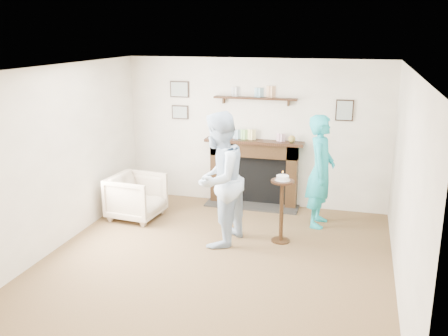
% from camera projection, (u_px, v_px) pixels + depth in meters
% --- Properties ---
extents(ground, '(5.00, 5.00, 0.00)m').
position_uv_depth(ground, '(214.00, 264.00, 6.48)').
color(ground, brown).
rests_on(ground, ground).
extents(room_shell, '(4.54, 5.02, 2.52)m').
position_uv_depth(room_shell, '(228.00, 132.00, 6.69)').
color(room_shell, beige).
rests_on(room_shell, ground).
extents(armchair, '(0.85, 0.83, 0.71)m').
position_uv_depth(armchair, '(137.00, 218.00, 8.09)').
color(armchair, '#C4B192').
rests_on(armchair, ground).
extents(man, '(0.88, 1.04, 1.89)m').
position_uv_depth(man, '(219.00, 243.00, 7.14)').
color(man, silver).
rests_on(man, ground).
extents(woman, '(0.46, 0.66, 1.73)m').
position_uv_depth(woman, '(318.00, 224.00, 7.82)').
color(woman, '#1FA5B2').
rests_on(woman, ground).
extents(pedestal_table, '(0.33, 0.33, 1.05)m').
position_uv_depth(pedestal_table, '(282.00, 199.00, 7.02)').
color(pedestal_table, black).
rests_on(pedestal_table, ground).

